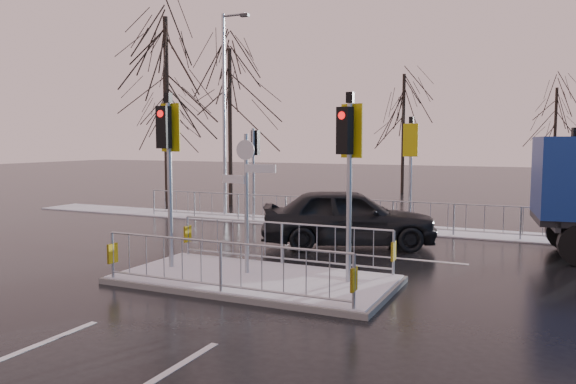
% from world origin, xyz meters
% --- Properties ---
extents(ground, '(120.00, 120.00, 0.00)m').
position_xyz_m(ground, '(0.00, 0.00, 0.00)').
color(ground, black).
rests_on(ground, ground).
extents(snow_verge, '(30.00, 2.00, 0.04)m').
position_xyz_m(snow_verge, '(0.00, 8.60, 0.02)').
color(snow_verge, white).
rests_on(snow_verge, ground).
extents(lane_markings, '(8.00, 11.38, 0.01)m').
position_xyz_m(lane_markings, '(0.00, -0.33, 0.00)').
color(lane_markings, silver).
rests_on(lane_markings, ground).
extents(traffic_island, '(6.00, 3.04, 4.15)m').
position_xyz_m(traffic_island, '(-0.01, 0.01, 0.39)').
color(traffic_island, slate).
rests_on(traffic_island, ground).
extents(far_kerb_fixtures, '(18.00, 0.65, 3.83)m').
position_xyz_m(far_kerb_fixtures, '(0.29, 8.09, 1.02)').
color(far_kerb_fixtures, '#9BA3AA').
rests_on(far_kerb_fixtures, ground).
extents(car_far_lane, '(5.42, 3.92, 1.71)m').
position_xyz_m(car_far_lane, '(0.49, 4.86, 0.86)').
color(car_far_lane, black).
rests_on(car_far_lane, ground).
extents(tree_near_a, '(4.75, 4.75, 8.97)m').
position_xyz_m(tree_near_a, '(-10.50, 11.00, 6.11)').
color(tree_near_a, black).
rests_on(tree_near_a, ground).
extents(tree_near_b, '(4.00, 4.00, 7.55)m').
position_xyz_m(tree_near_b, '(-8.00, 12.50, 5.15)').
color(tree_near_b, black).
rests_on(tree_near_b, ground).
extents(tree_near_c, '(3.50, 3.50, 6.61)m').
position_xyz_m(tree_near_c, '(-12.50, 13.50, 4.50)').
color(tree_near_c, black).
rests_on(tree_near_c, ground).
extents(tree_far_a, '(3.75, 3.75, 7.08)m').
position_xyz_m(tree_far_a, '(-2.00, 22.00, 4.82)').
color(tree_far_a, black).
rests_on(tree_far_a, ground).
extents(tree_far_b, '(3.25, 3.25, 6.14)m').
position_xyz_m(tree_far_b, '(6.00, 24.00, 4.18)').
color(tree_far_b, black).
rests_on(tree_far_b, ground).
extents(street_lamp_left, '(1.25, 0.18, 8.20)m').
position_xyz_m(street_lamp_left, '(-6.43, 9.50, 4.49)').
color(street_lamp_left, '#9BA3AA').
rests_on(street_lamp_left, ground).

